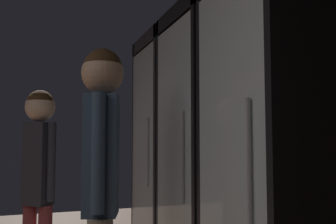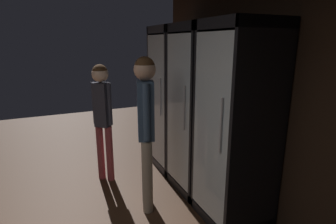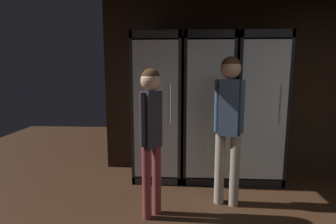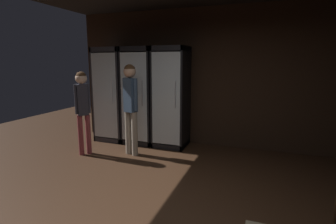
{
  "view_description": "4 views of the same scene",
  "coord_description": "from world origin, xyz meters",
  "px_view_note": "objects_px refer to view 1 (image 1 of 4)",
  "views": [
    {
      "loc": [
        0.67,
        1.57,
        1.21
      ],
      "look_at": [
        -1.32,
        2.27,
        1.36
      ],
      "focal_mm": 40.52,
      "sensor_mm": 36.0,
      "label": 1
    },
    {
      "loc": [
        1.24,
        1.02,
        1.83
      ],
      "look_at": [
        -2.12,
        2.52,
        0.86
      ],
      "focal_mm": 28.57,
      "sensor_mm": 36.0,
      "label": 2
    },
    {
      "loc": [
        -1.83,
        -1.02,
        1.54
      ],
      "look_at": [
        -2.0,
        2.3,
        1.01
      ],
      "focal_mm": 28.31,
      "sensor_mm": 36.0,
      "label": 3
    },
    {
      "loc": [
        0.97,
        -2.3,
        1.72
      ],
      "look_at": [
        -0.7,
        2.24,
        0.8
      ],
      "focal_mm": 27.87,
      "sensor_mm": 36.0,
      "label": 4
    }
  ],
  "objects_px": {
    "shopper_near": "(101,172)",
    "shopper_far": "(39,171)",
    "cooler_center": "(298,186)",
    "cooler_left": "(226,174)",
    "cooler_far_left": "(185,166)"
  },
  "relations": [
    {
      "from": "cooler_left",
      "to": "cooler_center",
      "type": "height_order",
      "value": "same"
    },
    {
      "from": "shopper_near",
      "to": "shopper_far",
      "type": "xyz_separation_m",
      "value": [
        -0.83,
        -0.3,
        -0.05
      ]
    },
    {
      "from": "cooler_far_left",
      "to": "cooler_center",
      "type": "bearing_deg",
      "value": 0.02
    },
    {
      "from": "cooler_center",
      "to": "shopper_near",
      "type": "relative_size",
      "value": 1.2
    },
    {
      "from": "cooler_far_left",
      "to": "shopper_near",
      "type": "xyz_separation_m",
      "value": [
        0.86,
        -0.81,
        0.04
      ]
    },
    {
      "from": "cooler_far_left",
      "to": "shopper_far",
      "type": "relative_size",
      "value": 1.3
    },
    {
      "from": "cooler_left",
      "to": "shopper_near",
      "type": "height_order",
      "value": "cooler_left"
    },
    {
      "from": "shopper_far",
      "to": "cooler_center",
      "type": "bearing_deg",
      "value": 39.43
    },
    {
      "from": "cooler_left",
      "to": "shopper_far",
      "type": "height_order",
      "value": "cooler_left"
    },
    {
      "from": "cooler_far_left",
      "to": "cooler_left",
      "type": "relative_size",
      "value": 1.0
    },
    {
      "from": "cooler_center",
      "to": "shopper_near",
      "type": "xyz_separation_m",
      "value": [
        -0.52,
        -0.81,
        0.04
      ]
    },
    {
      "from": "shopper_near",
      "to": "shopper_far",
      "type": "bearing_deg",
      "value": -160.2
    },
    {
      "from": "cooler_far_left",
      "to": "cooler_center",
      "type": "relative_size",
      "value": 1.0
    },
    {
      "from": "shopper_far",
      "to": "cooler_left",
      "type": "bearing_deg",
      "value": 59.27
    },
    {
      "from": "shopper_near",
      "to": "shopper_far",
      "type": "distance_m",
      "value": 0.88
    }
  ]
}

